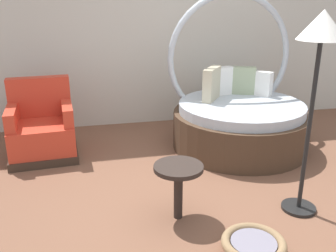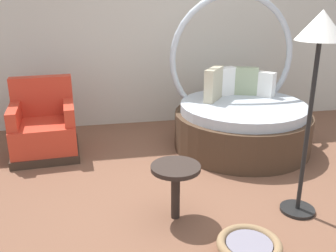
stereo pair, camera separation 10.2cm
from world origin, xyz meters
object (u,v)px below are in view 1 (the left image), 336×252
(round_daybed, at_px, (239,116))
(side_table, at_px, (178,175))
(pet_basket, at_px, (253,246))
(red_armchair, at_px, (42,130))
(floor_lamp, at_px, (320,46))

(round_daybed, distance_m, side_table, 1.94)
(pet_basket, xyz_separation_m, side_table, (-0.45, 0.63, 0.35))
(round_daybed, xyz_separation_m, red_armchair, (-2.51, 0.23, -0.07))
(round_daybed, relative_size, red_armchair, 2.10)
(round_daybed, distance_m, red_armchair, 2.52)
(side_table, bearing_deg, red_armchair, 126.87)
(round_daybed, bearing_deg, pet_basket, -109.06)
(floor_lamp, bearing_deg, red_armchair, 142.85)
(pet_basket, relative_size, side_table, 0.98)
(round_daybed, relative_size, side_table, 3.80)
(round_daybed, distance_m, pet_basket, 2.30)
(red_armchair, relative_size, floor_lamp, 0.52)
(pet_basket, bearing_deg, round_daybed, 70.94)
(floor_lamp, bearing_deg, round_daybed, 88.41)
(side_table, relative_size, floor_lamp, 0.29)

